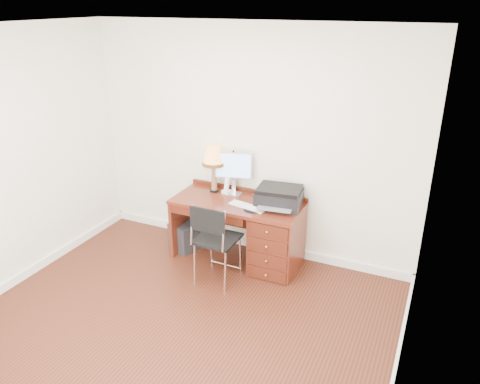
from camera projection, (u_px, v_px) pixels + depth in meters
The scene contains 12 objects.
ground at pixel (176, 327), 4.47m from camera, with size 4.00×4.00×0.00m, color #36150C.
room_shell at pixel (207, 288), 4.98m from camera, with size 4.00×4.00×4.00m.
desk at pixel (263, 233), 5.37m from camera, with size 1.50×0.67×0.75m.
monitor at pixel (234, 168), 5.46m from camera, with size 0.44×0.20×0.51m.
keyboard at pixel (247, 207), 5.21m from camera, with size 0.44×0.13×0.02m, color white.
mouse_pad at pixel (253, 208), 5.15m from camera, with size 0.22×0.22×0.04m.
printer at pixel (279, 197), 5.21m from camera, with size 0.54×0.44×0.22m.
leg_lamp at pixel (214, 159), 5.49m from camera, with size 0.28×0.28×0.56m.
phone at pixel (227, 189), 5.56m from camera, with size 0.12×0.12×0.20m.
pen_cup at pixel (271, 196), 5.39m from camera, with size 0.08×0.08×0.10m, color black.
chair at pixel (214, 236), 4.98m from camera, with size 0.45×0.45×0.93m.
equipment_box at pixel (185, 236), 5.81m from camera, with size 0.30×0.30×0.35m, color black.
Camera 1 is at (2.06, -3.05, 2.91)m, focal length 35.00 mm.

